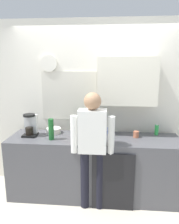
# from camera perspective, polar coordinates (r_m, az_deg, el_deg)

# --- Properties ---
(ground_plane) EXTENTS (8.00, 8.00, 0.00)m
(ground_plane) POSITION_cam_1_polar(r_m,az_deg,el_deg) (3.26, 0.72, -23.88)
(ground_plane) COLOR beige
(kitchen_counter) EXTENTS (2.46, 0.64, 0.90)m
(kitchen_counter) POSITION_cam_1_polar(r_m,az_deg,el_deg) (3.27, 1.17, -14.38)
(kitchen_counter) COLOR #4C4C51
(kitchen_counter) RESTS_ON ground_plane
(dishwasher_panel) EXTENTS (0.56, 0.02, 0.81)m
(dishwasher_panel) POSITION_cam_1_polar(r_m,az_deg,el_deg) (3.00, 6.28, -18.17)
(dishwasher_panel) COLOR black
(dishwasher_panel) RESTS_ON ground_plane
(back_wall_assembly) EXTENTS (4.06, 0.42, 2.60)m
(back_wall_assembly) POSITION_cam_1_polar(r_m,az_deg,el_deg) (3.36, 2.66, 2.78)
(back_wall_assembly) COLOR silver
(back_wall_assembly) RESTS_ON ground_plane
(coffee_maker) EXTENTS (0.20, 0.20, 0.33)m
(coffee_maker) POSITION_cam_1_polar(r_m,az_deg,el_deg) (3.27, -15.50, -3.58)
(coffee_maker) COLOR black
(coffee_maker) RESTS_ON kitchen_counter
(bottle_red_vinegar) EXTENTS (0.06, 0.06, 0.22)m
(bottle_red_vinegar) POSITION_cam_1_polar(r_m,az_deg,el_deg) (3.10, -4.32, -4.79)
(bottle_red_vinegar) COLOR maroon
(bottle_red_vinegar) RESTS_ON kitchen_counter
(bottle_green_wine) EXTENTS (0.07, 0.07, 0.30)m
(bottle_green_wine) POSITION_cam_1_polar(r_m,az_deg,el_deg) (3.03, -10.22, -4.57)
(bottle_green_wine) COLOR #195923
(bottle_green_wine) RESTS_ON kitchen_counter
(bottle_clear_soda) EXTENTS (0.09, 0.09, 0.28)m
(bottle_clear_soda) POSITION_cam_1_polar(r_m,az_deg,el_deg) (3.16, -0.31, -3.84)
(bottle_clear_soda) COLOR #2D8C33
(bottle_clear_soda) RESTS_ON kitchen_counter
(cup_terracotta_mug) EXTENTS (0.08, 0.08, 0.09)m
(cup_terracotta_mug) POSITION_cam_1_polar(r_m,az_deg,el_deg) (3.17, 12.33, -5.85)
(cup_terracotta_mug) COLOR #B26647
(cup_terracotta_mug) RESTS_ON kitchen_counter
(cup_blue_mug) EXTENTS (0.08, 0.08, 0.10)m
(cup_blue_mug) POSITION_cam_1_polar(r_m,az_deg,el_deg) (3.27, 5.52, -4.97)
(cup_blue_mug) COLOR #3351B2
(cup_blue_mug) RESTS_ON kitchen_counter
(mixing_bowl) EXTENTS (0.22, 0.22, 0.08)m
(mixing_bowl) POSITION_cam_1_polar(r_m,az_deg,el_deg) (3.34, -9.54, -4.88)
(mixing_bowl) COLOR white
(mixing_bowl) RESTS_ON kitchen_counter
(potted_plant) EXTENTS (0.15, 0.15, 0.23)m
(potted_plant) POSITION_cam_1_polar(r_m,az_deg,el_deg) (2.87, -3.62, -5.73)
(potted_plant) COLOR #9E5638
(potted_plant) RESTS_ON kitchen_counter
(dish_soap) EXTENTS (0.06, 0.06, 0.18)m
(dish_soap) POSITION_cam_1_polar(r_m,az_deg,el_deg) (3.36, 17.49, -4.54)
(dish_soap) COLOR green
(dish_soap) RESTS_ON kitchen_counter
(person_at_sink) EXTENTS (0.57, 0.22, 1.60)m
(person_at_sink) POSITION_cam_1_polar(r_m,az_deg,el_deg) (2.80, 0.78, -8.09)
(person_at_sink) COLOR black
(person_at_sink) RESTS_ON ground_plane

